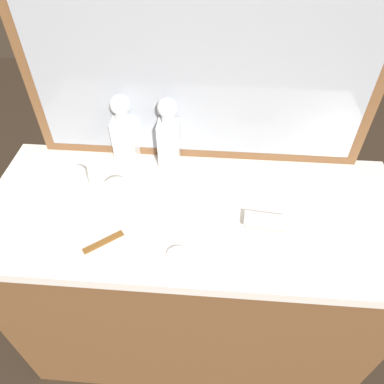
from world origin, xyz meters
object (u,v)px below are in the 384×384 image
Objects in this scene: crystal_tumbler_far_left at (77,183)px; tortoiseshell_comb at (103,242)px; porcelain_dish at (178,256)px; crystal_decanter_rear at (125,136)px; crystal_decanter_far_right at (169,140)px; silver_brush_far_left at (265,222)px; crystal_tumbler_center at (118,196)px.

tortoiseshell_comb is (0.14, -0.22, -0.04)m from crystal_tumbler_far_left.
porcelain_dish is 0.24m from tortoiseshell_comb.
crystal_decanter_rear reaches higher than crystal_decanter_far_right.
crystal_decanter_rear is 0.16m from crystal_decanter_far_right.
silver_brush_far_left reaches higher than porcelain_dish.
crystal_tumbler_center is at bearing 137.66° from porcelain_dish.
silver_brush_far_left is 0.31m from porcelain_dish.
crystal_tumbler_center is at bearing -85.79° from crystal_decanter_rear.
silver_brush_far_left is at bearing 12.85° from tortoiseshell_comb.
crystal_decanter_rear is at bearing 177.56° from crystal_decanter_far_right.
porcelain_dish is at bearing -33.74° from crystal_tumbler_far_left.
crystal_decanter_far_right is 3.08× the size of crystal_tumbler_far_left.
silver_brush_far_left is at bearing -38.89° from crystal_decanter_far_right.
crystal_tumbler_far_left is 0.46m from porcelain_dish.
silver_brush_far_left is at bearing -29.31° from crystal_decanter_rear.
crystal_decanter_rear is 4.24× the size of porcelain_dish.
crystal_tumbler_center is 0.65× the size of silver_brush_far_left.
tortoiseshell_comb is at bearing -167.15° from silver_brush_far_left.
porcelain_dish is (-0.27, -0.15, -0.01)m from silver_brush_far_left.
crystal_decanter_rear reaches higher than crystal_tumbler_far_left.
crystal_tumbler_center reaches higher than silver_brush_far_left.
crystal_tumbler_far_left is 0.26m from tortoiseshell_comb.
crystal_tumbler_far_left is (-0.30, -0.18, -0.07)m from crystal_decanter_far_right.
crystal_decanter_far_right is 4.21× the size of porcelain_dish.
crystal_decanter_far_right is at bearing 99.89° from porcelain_dish.
crystal_tumbler_far_left reaches higher than porcelain_dish.
silver_brush_far_left is (0.35, -0.28, -0.10)m from crystal_decanter_far_right.
crystal_tumbler_far_left is 0.78× the size of tortoiseshell_comb.
crystal_decanter_far_right reaches higher than crystal_tumbler_far_left.
crystal_decanter_far_right is 0.44m from tortoiseshell_comb.
tortoiseshell_comb is at bearing 171.42° from porcelain_dish.
silver_brush_far_left is (0.65, -0.10, -0.03)m from crystal_tumbler_far_left.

